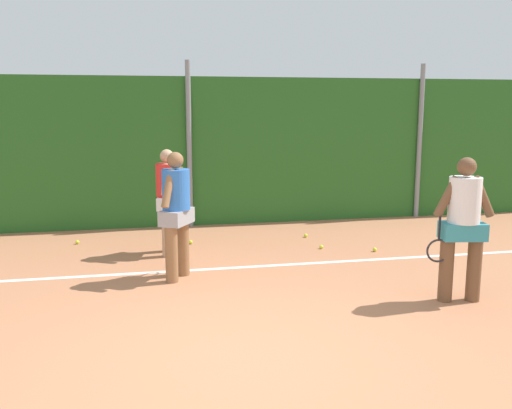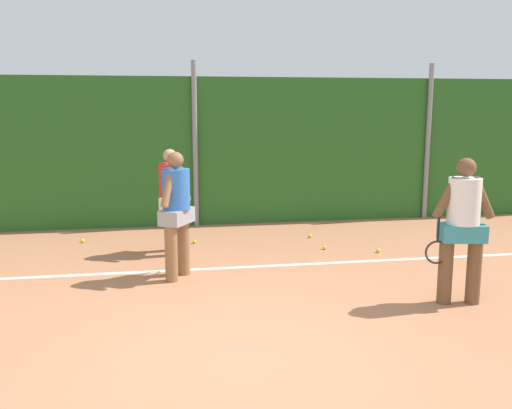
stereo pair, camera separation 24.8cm
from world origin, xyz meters
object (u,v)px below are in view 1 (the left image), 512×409
object	(u,v)px
tennis_ball_1	(375,250)
tennis_ball_2	(321,247)
player_backcourt_far	(168,196)
tennis_ball_4	(306,235)
tennis_ball_3	(77,242)
player_foreground_near	(463,222)
tennis_ball_0	(191,242)
player_midcourt	(177,209)

from	to	relation	value
tennis_ball_1	tennis_ball_2	xyz separation A→B (m)	(-0.79, 0.34, 0.00)
player_backcourt_far	tennis_ball_4	distance (m)	2.68
tennis_ball_3	tennis_ball_4	xyz separation A→B (m)	(3.95, -0.30, 0.00)
player_foreground_near	player_backcourt_far	size ratio (longest dim) A/B	1.04
player_backcourt_far	tennis_ball_0	xyz separation A→B (m)	(0.39, 0.56, -0.90)
player_midcourt	tennis_ball_3	world-z (taller)	player_midcourt
player_backcourt_far	tennis_ball_4	size ratio (longest dim) A/B	25.11
player_backcourt_far	tennis_ball_1	size ratio (longest dim) A/B	25.11
player_midcourt	tennis_ball_0	size ratio (longest dim) A/B	26.06
player_backcourt_far	tennis_ball_2	world-z (taller)	player_backcourt_far
tennis_ball_1	player_midcourt	bearing A→B (deg)	-166.22
tennis_ball_1	tennis_ball_3	xyz separation A→B (m)	(-4.75, 1.48, 0.00)
player_backcourt_far	tennis_ball_2	bearing A→B (deg)	97.75
player_midcourt	tennis_ball_1	size ratio (longest dim) A/B	26.06
tennis_ball_3	tennis_ball_2	bearing A→B (deg)	-16.04
tennis_ball_4	tennis_ball_0	bearing A→B (deg)	-177.63
tennis_ball_3	tennis_ball_1	bearing A→B (deg)	-17.29
player_midcourt	tennis_ball_4	world-z (taller)	player_midcourt
player_midcourt	tennis_ball_4	xyz separation A→B (m)	(2.39, 1.97, -0.93)
tennis_ball_4	player_backcourt_far	bearing A→B (deg)	-165.24
player_foreground_near	tennis_ball_3	world-z (taller)	player_foreground_near
player_foreground_near	player_midcourt	distance (m)	3.61
tennis_ball_1	tennis_ball_3	distance (m)	4.98
player_foreground_near	tennis_ball_0	distance (m)	4.61
tennis_ball_0	tennis_ball_3	bearing A→B (deg)	168.51
player_foreground_near	tennis_ball_3	size ratio (longest dim) A/B	26.21
tennis_ball_2	tennis_ball_3	bearing A→B (deg)	163.96
player_backcourt_far	tennis_ball_2	distance (m)	2.63
tennis_ball_2	tennis_ball_4	world-z (taller)	same
tennis_ball_2	tennis_ball_3	xyz separation A→B (m)	(-3.96, 1.14, 0.00)
tennis_ball_4	tennis_ball_3	bearing A→B (deg)	175.67
player_foreground_near	tennis_ball_2	size ratio (longest dim) A/B	26.21
player_foreground_near	player_backcourt_far	xyz separation A→B (m)	(-3.30, 2.90, -0.04)
player_foreground_near	player_midcourt	world-z (taller)	player_foreground_near
tennis_ball_3	tennis_ball_4	size ratio (longest dim) A/B	1.00
player_backcourt_far	tennis_ball_4	bearing A→B (deg)	117.07
tennis_ball_0	tennis_ball_4	xyz separation A→B (m)	(2.06, 0.09, 0.00)
player_backcourt_far	tennis_ball_3	xyz separation A→B (m)	(-1.50, 0.94, -0.90)
player_midcourt	tennis_ball_1	bearing A→B (deg)	-44.89
tennis_ball_3	tennis_ball_4	world-z (taller)	same
player_midcourt	tennis_ball_4	distance (m)	3.23
player_midcourt	tennis_ball_0	distance (m)	2.12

